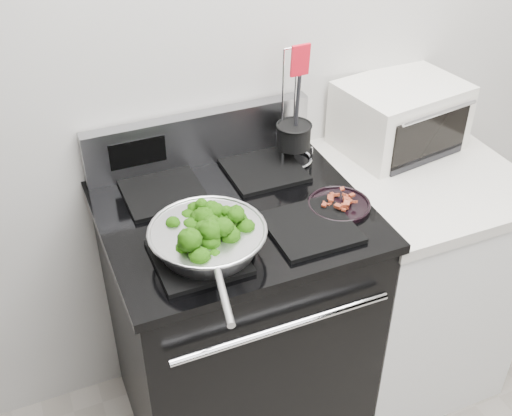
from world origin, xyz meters
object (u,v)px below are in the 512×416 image
skillet (208,239)px  utensil_holder (294,142)px  toaster_oven (400,116)px  gas_range (236,320)px  bacon_plate (339,202)px

skillet → utensil_holder: size_ratio=1.24×
utensil_holder → toaster_oven: 0.41m
gas_range → toaster_oven: toaster_oven is taller
skillet → bacon_plate: size_ratio=2.68×
toaster_oven → utensil_holder: bearing=171.1°
skillet → toaster_oven: (0.83, 0.35, 0.04)m
gas_range → skillet: 0.56m
bacon_plate → toaster_oven: (0.40, 0.29, 0.07)m
utensil_holder → toaster_oven: size_ratio=0.92×
gas_range → utensil_holder: utensil_holder is taller
gas_range → skillet: size_ratio=2.21×
bacon_plate → toaster_oven: size_ratio=0.43×
skillet → toaster_oven: bearing=33.4°
skillet → gas_range: bearing=60.5°
gas_range → toaster_oven: size_ratio=2.53×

